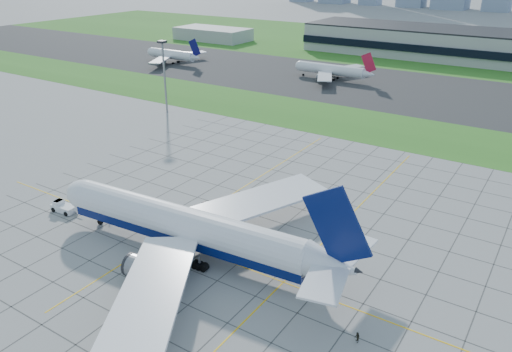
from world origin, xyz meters
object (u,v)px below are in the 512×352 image
at_px(crew_near, 110,216).
at_px(distant_jet_1, 332,70).
at_px(pushback_tug, 63,207).
at_px(crew_far, 357,337).
at_px(distant_jet_0, 173,55).
at_px(light_mast, 164,68).
at_px(airliner, 187,227).

xyz_separation_m(crew_near, distant_jet_1, (-17.09, 148.66, 3.59)).
distance_m(pushback_tug, crew_near, 12.21).
bearing_deg(crew_far, distant_jet_0, -173.09).
height_order(light_mast, crew_near, light_mast).
distance_m(airliner, distant_jet_1, 154.87).
relative_size(light_mast, airliner, 0.38).
relative_size(airliner, distant_jet_1, 1.57).
bearing_deg(airliner, distant_jet_1, 100.74).
distance_m(light_mast, distant_jet_1, 86.45).
height_order(light_mast, airliner, light_mast).
relative_size(airliner, distant_jet_0, 1.57).
distance_m(airliner, distant_jet_0, 188.14).
distance_m(crew_far, distant_jet_1, 172.79).
bearing_deg(distant_jet_0, pushback_tug, -56.67).
bearing_deg(crew_far, distant_jet_1, 164.50).
bearing_deg(airliner, light_mast, 130.48).
bearing_deg(distant_jet_1, crew_near, -83.44).
relative_size(airliner, pushback_tug, 7.69).
xyz_separation_m(airliner, crew_far, (36.69, -5.23, -4.84)).
xyz_separation_m(airliner, pushback_tug, (-34.56, -2.09, -4.65)).
bearing_deg(light_mast, pushback_tug, -64.80).
height_order(airliner, distant_jet_0, airliner).
height_order(pushback_tug, crew_far, pushback_tug).
relative_size(pushback_tug, distant_jet_1, 0.20).
distance_m(pushback_tug, crew_far, 71.31).
bearing_deg(distant_jet_1, light_mast, -109.11).
height_order(airliner, pushback_tug, airliner).
relative_size(pushback_tug, crew_near, 4.85).
distance_m(light_mast, distant_jet_0, 92.44).
bearing_deg(light_mast, distant_jet_1, 70.89).
relative_size(crew_far, distant_jet_0, 0.04).
xyz_separation_m(airliner, distant_jet_0, (-127.13, 138.68, -1.23)).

